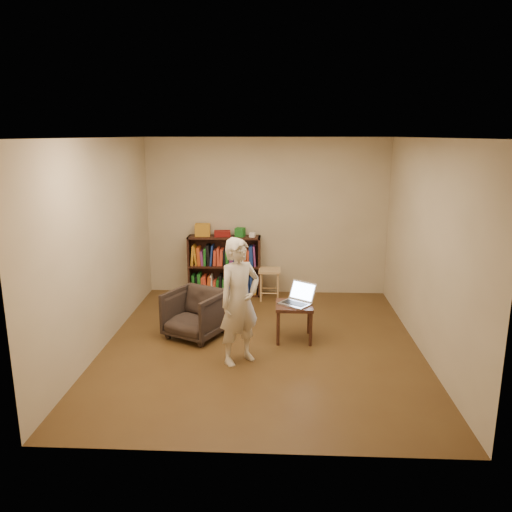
{
  "coord_description": "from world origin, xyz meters",
  "views": [
    {
      "loc": [
        0.22,
        -5.96,
        2.64
      ],
      "look_at": [
        -0.09,
        0.35,
        1.09
      ],
      "focal_mm": 35.0,
      "sensor_mm": 36.0,
      "label": 1
    }
  ],
  "objects_px": {
    "stool": "(270,275)",
    "side_table": "(294,310)",
    "laptop": "(298,299)",
    "person": "(239,301)",
    "bookshelf": "(225,269)",
    "armchair": "(195,314)"
  },
  "relations": [
    {
      "from": "person",
      "to": "stool",
      "type": "bearing_deg",
      "value": 42.15
    },
    {
      "from": "armchair",
      "to": "person",
      "type": "height_order",
      "value": "person"
    },
    {
      "from": "bookshelf",
      "to": "person",
      "type": "xyz_separation_m",
      "value": [
        0.46,
        -2.58,
        0.31
      ]
    },
    {
      "from": "laptop",
      "to": "person",
      "type": "distance_m",
      "value": 1.03
    },
    {
      "from": "armchair",
      "to": "person",
      "type": "distance_m",
      "value": 1.07
    },
    {
      "from": "stool",
      "to": "side_table",
      "type": "bearing_deg",
      "value": -77.79
    },
    {
      "from": "stool",
      "to": "side_table",
      "type": "height_order",
      "value": "stool"
    },
    {
      "from": "laptop",
      "to": "armchair",
      "type": "bearing_deg",
      "value": -144.34
    },
    {
      "from": "stool",
      "to": "armchair",
      "type": "xyz_separation_m",
      "value": [
        -0.96,
        -1.61,
        -0.09
      ]
    },
    {
      "from": "laptop",
      "to": "stool",
      "type": "bearing_deg",
      "value": 139.91
    },
    {
      "from": "armchair",
      "to": "side_table",
      "type": "distance_m",
      "value": 1.32
    },
    {
      "from": "armchair",
      "to": "laptop",
      "type": "height_order",
      "value": "laptop"
    },
    {
      "from": "bookshelf",
      "to": "side_table",
      "type": "bearing_deg",
      "value": -59.27
    },
    {
      "from": "laptop",
      "to": "person",
      "type": "bearing_deg",
      "value": -98.03
    },
    {
      "from": "stool",
      "to": "person",
      "type": "relative_size",
      "value": 0.34
    },
    {
      "from": "laptop",
      "to": "person",
      "type": "xyz_separation_m",
      "value": [
        -0.7,
        -0.72,
        0.2
      ]
    },
    {
      "from": "armchair",
      "to": "side_table",
      "type": "height_order",
      "value": "armchair"
    },
    {
      "from": "armchair",
      "to": "side_table",
      "type": "relative_size",
      "value": 1.43
    },
    {
      "from": "bookshelf",
      "to": "armchair",
      "type": "bearing_deg",
      "value": -95.98
    },
    {
      "from": "bookshelf",
      "to": "laptop",
      "type": "relative_size",
      "value": 2.3
    },
    {
      "from": "stool",
      "to": "laptop",
      "type": "bearing_deg",
      "value": -76.14
    },
    {
      "from": "side_table",
      "to": "laptop",
      "type": "relative_size",
      "value": 0.94
    }
  ]
}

